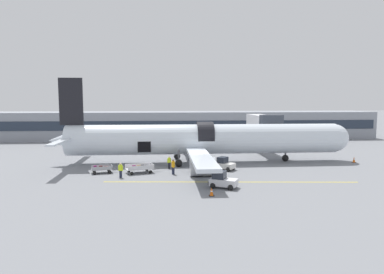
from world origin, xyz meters
name	(u,v)px	position (x,y,z in m)	size (l,w,h in m)	color
ground_plane	(202,171)	(0.00, 0.00, 0.00)	(500.00, 500.00, 0.00)	slate
apron_marking_line	(231,182)	(2.42, -6.08, 0.00)	(26.81, 2.58, 0.01)	yellow
terminal_strip	(184,125)	(0.00, 36.57, 3.03)	(86.04, 10.02, 6.05)	gray
jet_bridge_stub	(264,124)	(11.24, 12.05, 4.94)	(3.23, 11.02, 6.48)	#4C4C51
airplane	(201,140)	(0.58, 5.48, 3.22)	(41.43, 32.36, 11.55)	silver
baggage_tug_lead	(225,165)	(2.90, 0.28, 0.66)	(2.69, 2.60, 1.59)	silver
baggage_tug_mid	(222,181)	(1.14, -8.33, 0.70)	(3.07, 2.59, 1.65)	silver
baggage_cart_loading	(140,168)	(-7.40, -0.61, 0.53)	(4.16, 2.72, 1.02)	silver
baggage_cart_queued	(102,169)	(-11.92, -0.34, 0.44)	(3.41, 2.07, 0.95)	#999BA0
ground_crew_loader_a	(169,162)	(-3.93, 1.71, 0.83)	(0.53, 0.49, 1.58)	black
ground_crew_loader_b	(121,170)	(-9.42, -3.06, 0.89)	(0.59, 0.49, 1.69)	#1E2338
ground_crew_driver	(173,166)	(-3.53, -1.73, 0.93)	(0.44, 0.62, 1.77)	#1E2338
safety_cone_nose	(354,160)	(21.77, 3.85, 0.37)	(0.52, 0.52, 0.79)	black
safety_cone_engine_left	(212,192)	(-0.33, -11.13, 0.37)	(0.49, 0.49, 0.78)	black
safety_cone_wingtip	(214,174)	(1.04, -3.20, 0.29)	(0.44, 0.44, 0.63)	black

